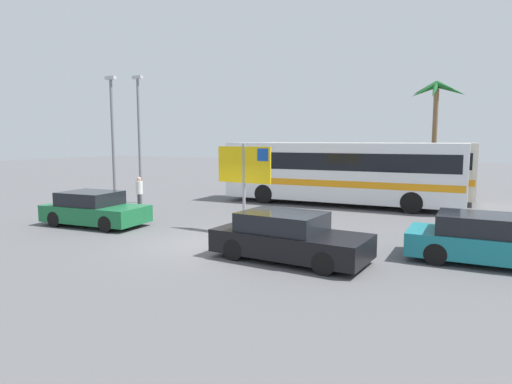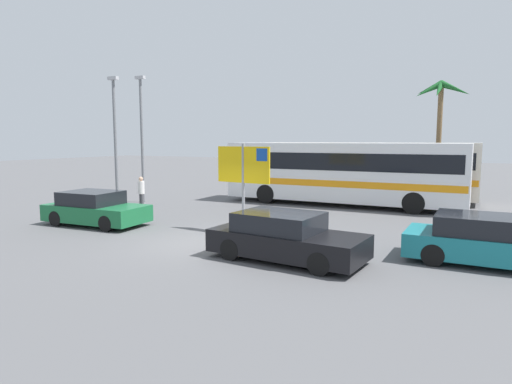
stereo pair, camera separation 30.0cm
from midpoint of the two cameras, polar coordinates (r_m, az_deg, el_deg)
name	(u,v)px [view 1 (the left image)]	position (r m, az deg, el deg)	size (l,w,h in m)	color
ground	(203,244)	(14.37, -7.49, -6.70)	(120.00, 120.00, 0.00)	#565659
bus_front_coach	(339,170)	(22.77, 10.35, 2.77)	(11.92, 2.50, 3.17)	white
bus_rear_coach	(360,167)	(25.73, 13.06, 3.15)	(11.92, 2.50, 3.17)	silver
ferry_sign	(245,168)	(15.73, -1.97, 3.10)	(2.20, 0.26, 3.20)	gray
car_teal	(488,240)	(13.45, 27.32, -5.57)	(4.27, 1.91, 1.32)	#19757F
car_green	(94,209)	(18.36, -20.68, -2.11)	(4.14, 2.07, 1.32)	#196638
car_black	(288,237)	(12.33, 3.51, -5.88)	(4.46, 2.21, 1.32)	black
pedestrian_near_sign	(139,191)	(21.65, -15.28, 0.16)	(0.32, 0.32, 1.59)	#4C4C51
lamp_post_left_side	(139,134)	(24.11, -15.26, 7.27)	(0.56, 0.20, 6.63)	slate
lamp_post_right_side	(113,137)	(22.55, -18.44, 6.84)	(0.56, 0.20, 6.35)	slate
palm_tree_seaside	(437,100)	(31.07, 22.14, 10.96)	(3.51, 3.53, 7.10)	brown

